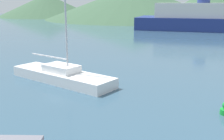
{
  "coord_description": "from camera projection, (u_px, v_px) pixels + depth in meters",
  "views": [
    {
      "loc": [
        1.51,
        -2.34,
        5.22
      ],
      "look_at": [
        -0.76,
        14.0,
        1.2
      ],
      "focal_mm": 45.0,
      "sensor_mm": 36.0,
      "label": 1
    }
  ],
  "objects": [
    {
      "name": "hill_central",
      "position": [
        135.0,
        2.0,
        87.42
      ],
      "size": [
        55.56,
        55.56,
        10.13
      ],
      "color": "#38563D",
      "rests_on": "ground_plane"
    },
    {
      "name": "hill_east",
      "position": [
        218.0,
        1.0,
        92.03
      ],
      "size": [
        38.03,
        38.03,
        11.17
      ],
      "color": "#38563D",
      "rests_on": "ground_plane"
    },
    {
      "name": "ferry_distant",
      "position": [
        202.0,
        18.0,
        52.84
      ],
      "size": [
        25.42,
        13.14,
        6.62
      ],
      "rotation": [
        0.0,
        0.0,
        -0.17
      ],
      "color": "navy",
      "rests_on": "ground_plane"
    },
    {
      "name": "hill_west",
      "position": [
        47.0,
        5.0,
        102.04
      ],
      "size": [
        35.0,
        35.0,
        7.98
      ],
      "color": "#38563D",
      "rests_on": "ground_plane"
    },
    {
      "name": "sailboat_inner",
      "position": [
        62.0,
        75.0,
        18.8
      ],
      "size": [
        7.95,
        5.71,
        6.9
      ],
      "rotation": [
        0.0,
        0.0,
        -0.52
      ],
      "color": "white",
      "rests_on": "ground_plane"
    }
  ]
}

